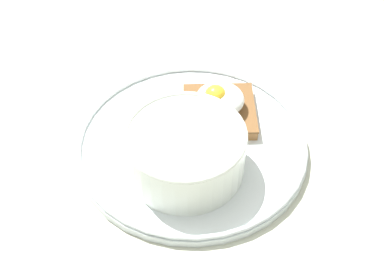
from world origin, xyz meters
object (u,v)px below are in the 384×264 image
at_px(oatmeal_bowl, 185,151).
at_px(poached_egg, 219,98).
at_px(toast_slice, 219,111).
at_px(banana_slice_back, 155,101).
at_px(banana_slice_front, 174,101).
at_px(banana_slice_right, 136,118).
at_px(banana_slice_left, 163,116).

distance_m(oatmeal_bowl, poached_egg, 0.10).
distance_m(oatmeal_bowl, toast_slice, 0.10).
relative_size(oatmeal_bowl, banana_slice_back, 3.71).
xyz_separation_m(banana_slice_front, banana_slice_back, (0.02, 0.01, 0.00)).
xyz_separation_m(poached_egg, banana_slice_right, (0.10, 0.05, -0.03)).
xyz_separation_m(oatmeal_bowl, banana_slice_left, (0.06, -0.07, -0.02)).
xyz_separation_m(toast_slice, poached_egg, (0.00, 0.00, 0.02)).
distance_m(oatmeal_bowl, banana_slice_left, 0.09).
bearing_deg(oatmeal_bowl, banana_slice_front, -62.06).
xyz_separation_m(banana_slice_left, banana_slice_right, (0.03, 0.02, -0.00)).
bearing_deg(banana_slice_front, banana_slice_right, 54.81).
distance_m(oatmeal_bowl, banana_slice_front, 0.12).
bearing_deg(banana_slice_left, banana_slice_right, 26.41).
bearing_deg(poached_egg, banana_slice_left, 25.21).
xyz_separation_m(toast_slice, banana_slice_front, (0.06, -0.00, -0.00)).
bearing_deg(poached_egg, banana_slice_right, 25.60).
distance_m(poached_egg, banana_slice_front, 0.07).
height_order(poached_egg, banana_slice_front, poached_egg).
bearing_deg(oatmeal_bowl, banana_slice_right, -30.69).
xyz_separation_m(banana_slice_left, banana_slice_back, (0.02, -0.02, -0.00)).
distance_m(banana_slice_front, banana_slice_left, 0.03).
distance_m(poached_egg, banana_slice_back, 0.09).
bearing_deg(poached_egg, banana_slice_front, -2.08).
height_order(toast_slice, banana_slice_right, toast_slice).
height_order(banana_slice_front, banana_slice_right, same).
relative_size(oatmeal_bowl, banana_slice_front, 3.49).
bearing_deg(banana_slice_back, banana_slice_right, 75.90).
xyz_separation_m(poached_egg, banana_slice_left, (0.07, 0.03, -0.02)).
relative_size(banana_slice_left, banana_slice_right, 1.33).
height_order(banana_slice_front, banana_slice_left, banana_slice_left).
height_order(oatmeal_bowl, banana_slice_right, oatmeal_bowl).
height_order(toast_slice, banana_slice_front, toast_slice).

